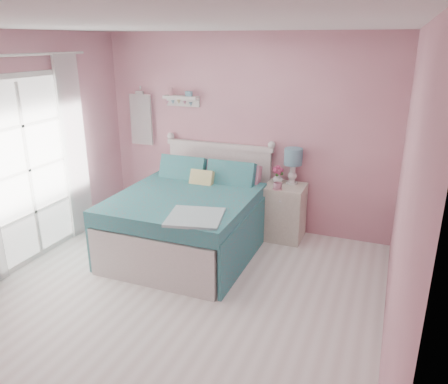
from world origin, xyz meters
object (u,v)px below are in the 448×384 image
Objects in this scene: vase at (278,178)px; teacup at (277,186)px; bed at (190,219)px; nightstand at (284,212)px; table_lamp at (293,159)px.

vase reaches higher than teacup.
teacup is (0.94, 0.56, 0.37)m from bed.
nightstand is 6.64× the size of teacup.
table_lamp is at bearing 65.21° from nightstand.
table_lamp reaches higher than nightstand.
table_lamp reaches higher than bed.
bed reaches higher than vase.
teacup is (-0.06, -0.18, 0.40)m from nightstand.
bed is 4.29× the size of table_lamp.
table_lamp is (1.06, 0.85, 0.65)m from bed.
table_lamp is 4.25× the size of teacup.
table_lamp is 0.32m from vase.
bed is 1.51m from table_lamp.
vase is (0.88, 0.79, 0.40)m from bed.
table_lamp is 0.43m from teacup.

